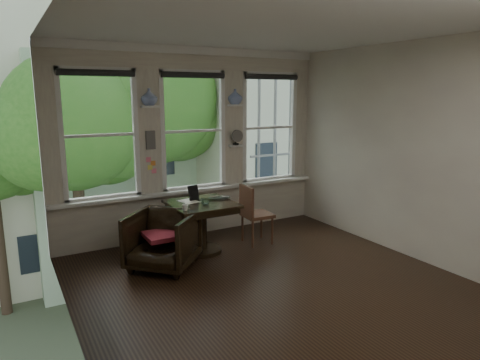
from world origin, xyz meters
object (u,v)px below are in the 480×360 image
side_chair_right (257,214)px  laptop (220,199)px  mug (185,207)px  armchair_left (163,240)px  table (202,227)px

side_chair_right → laptop: size_ratio=2.85×
laptop → mug: bearing=-138.9°
armchair_left → side_chair_right: (1.61, 0.22, 0.08)m
table → mug: mug is taller
table → side_chair_right: size_ratio=0.98×
table → side_chair_right: 0.92m
side_chair_right → laptop: 0.68m
mug → laptop: bearing=23.9°
side_chair_right → table: bearing=90.0°
table → laptop: (0.31, 0.02, 0.39)m
side_chair_right → laptop: side_chair_right is taller
armchair_left → side_chair_right: 1.62m
table → armchair_left: size_ratio=1.07×
armchair_left → table: bearing=66.1°
armchair_left → laptop: bearing=60.8°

